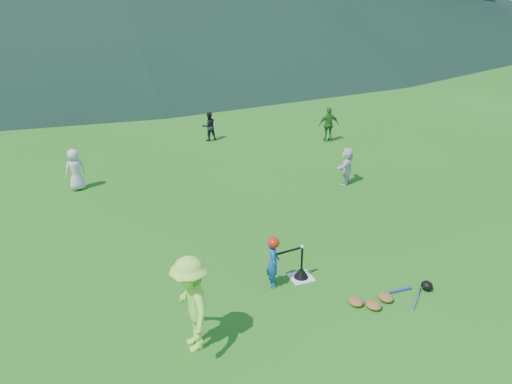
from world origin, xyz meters
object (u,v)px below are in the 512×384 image
at_px(fielder_b, 209,126).
at_px(equipment_pile, 386,297).
at_px(home_plate, 301,277).
at_px(fielder_c, 329,125).
at_px(batter_child, 273,262).
at_px(adult_coach, 191,304).
at_px(fielder_a, 75,170).
at_px(fielder_d, 347,166).
at_px(batting_tee, 301,272).

relative_size(fielder_b, equipment_pile, 0.60).
xyz_separation_m(home_plate, fielder_c, (4.96, 7.75, 0.62)).
height_order(batter_child, equipment_pile, batter_child).
bearing_deg(fielder_b, equipment_pile, 88.76).
distance_m(batter_child, adult_coach, 2.28).
height_order(home_plate, batter_child, batter_child).
bearing_deg(batter_child, fielder_a, 42.19).
bearing_deg(fielder_d, equipment_pile, 27.71).
distance_m(adult_coach, batting_tee, 2.92).
height_order(home_plate, batting_tee, batting_tee).
height_order(fielder_c, batting_tee, fielder_c).
bearing_deg(home_plate, fielder_c, 57.39).
distance_m(home_plate, batter_child, 0.82).
bearing_deg(equipment_pile, adult_coach, 178.18).
relative_size(adult_coach, batting_tee, 2.50).
xyz_separation_m(batter_child, adult_coach, (-1.94, -1.15, 0.32)).
distance_m(batter_child, fielder_d, 5.73).
height_order(fielder_c, equipment_pile, fielder_c).
xyz_separation_m(adult_coach, fielder_c, (7.55, 8.92, -0.22)).
height_order(fielder_a, fielder_b, fielder_a).
bearing_deg(fielder_a, fielder_d, 143.69).
distance_m(batter_child, batting_tee, 0.75).
relative_size(adult_coach, fielder_b, 1.58).
height_order(batter_child, batting_tee, batter_child).
bearing_deg(batting_tee, adult_coach, -155.77).
xyz_separation_m(fielder_b, equipment_pile, (0.25, -10.76, -0.47)).
height_order(fielder_d, batting_tee, fielder_d).
bearing_deg(batting_tee, equipment_pile, -47.76).
relative_size(fielder_c, equipment_pile, 0.70).
bearing_deg(fielder_b, batting_tee, 81.92).
bearing_deg(fielder_b, home_plate, 81.92).
relative_size(home_plate, fielder_d, 0.40).
bearing_deg(batting_tee, fielder_c, 57.39).
distance_m(adult_coach, fielder_b, 11.21).
height_order(fielder_b, equipment_pile, fielder_b).
bearing_deg(fielder_c, fielder_d, 79.72).
relative_size(home_plate, fielder_c, 0.36).
height_order(home_plate, fielder_b, fielder_b).
height_order(fielder_b, fielder_c, fielder_c).
xyz_separation_m(adult_coach, fielder_b, (3.50, 10.65, -0.31)).
height_order(home_plate, adult_coach, adult_coach).
relative_size(batter_child, fielder_d, 0.95).
bearing_deg(equipment_pile, batting_tee, 132.24).
height_order(batter_child, fielder_a, fielder_a).
height_order(batting_tee, equipment_pile, batting_tee).
bearing_deg(home_plate, batting_tee, 0.00).
height_order(batter_child, adult_coach, adult_coach).
distance_m(batter_child, equipment_pile, 2.26).
xyz_separation_m(fielder_b, fielder_d, (2.54, -5.49, 0.02)).
bearing_deg(fielder_b, fielder_c, 154.31).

